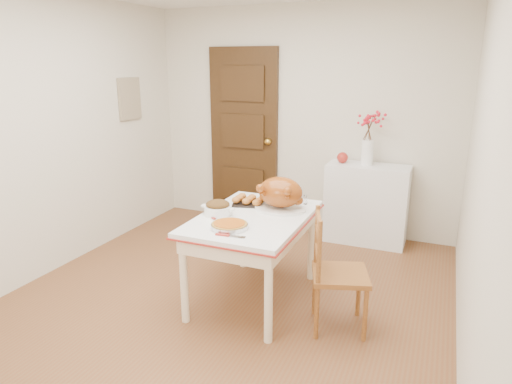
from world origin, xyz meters
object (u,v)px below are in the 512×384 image
at_px(kitchen_table, 254,258).
at_px(turkey_platter, 280,194).
at_px(pumpkin_pie, 229,225).
at_px(sideboard, 366,204).
at_px(chair_oak, 340,272).

height_order(kitchen_table, turkey_platter, turkey_platter).
bearing_deg(pumpkin_pie, kitchen_table, 81.59).
height_order(sideboard, kitchen_table, sideboard).
bearing_deg(pumpkin_pie, chair_oak, 13.23).
xyz_separation_m(kitchen_table, chair_oak, (0.74, -0.15, 0.08)).
height_order(turkey_platter, pumpkin_pie, turkey_platter).
bearing_deg(kitchen_table, sideboard, 68.91).
height_order(chair_oak, pumpkin_pie, chair_oak).
height_order(chair_oak, turkey_platter, turkey_platter).
xyz_separation_m(sideboard, pumpkin_pie, (-0.67, -1.94, 0.33)).
height_order(sideboard, turkey_platter, turkey_platter).
bearing_deg(chair_oak, sideboard, -14.43).
bearing_deg(chair_oak, pumpkin_pie, 85.04).
xyz_separation_m(chair_oak, turkey_platter, (-0.59, 0.36, 0.42)).
bearing_deg(sideboard, pumpkin_pie, -109.04).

